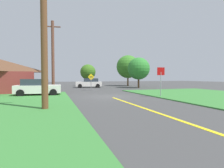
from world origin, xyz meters
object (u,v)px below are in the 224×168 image
(utility_pole_near, at_px, (44,35))
(oak_tree_left, at_px, (139,69))
(parked_car_near_building, at_px, (38,87))
(stop_sign, at_px, (161,76))
(pine_tree_center, at_px, (88,72))
(direction_sign, at_px, (91,80))
(utility_pole_mid, at_px, (53,56))
(car_approaching_junction, at_px, (89,83))
(oak_tree_right, at_px, (128,67))

(utility_pole_near, distance_m, oak_tree_left, 21.98)
(parked_car_near_building, xyz_separation_m, oak_tree_left, (15.23, 8.40, 2.47))
(stop_sign, xyz_separation_m, oak_tree_left, (4.51, 13.22, 1.41))
(parked_car_near_building, bearing_deg, pine_tree_center, 67.51)
(direction_sign, bearing_deg, utility_pole_mid, -158.41)
(oak_tree_left, height_order, pine_tree_center, oak_tree_left)
(pine_tree_center, bearing_deg, oak_tree_left, -49.64)
(car_approaching_junction, distance_m, utility_pole_mid, 11.05)
(oak_tree_left, bearing_deg, parked_car_near_building, -151.13)
(direction_sign, bearing_deg, parked_car_near_building, -141.93)
(utility_pole_mid, distance_m, pine_tree_center, 15.36)
(direction_sign, bearing_deg, oak_tree_left, 21.19)
(parked_car_near_building, relative_size, car_approaching_junction, 0.93)
(car_approaching_junction, bearing_deg, utility_pole_mid, 63.25)
(utility_pole_mid, height_order, oak_tree_right, utility_pole_mid)
(oak_tree_left, bearing_deg, car_approaching_junction, 157.25)
(utility_pole_mid, distance_m, oak_tree_right, 19.22)
(oak_tree_left, height_order, oak_tree_right, oak_tree_right)
(oak_tree_left, relative_size, pine_tree_center, 1.16)
(stop_sign, bearing_deg, utility_pole_near, 27.87)
(direction_sign, bearing_deg, stop_sign, -65.65)
(parked_car_near_building, bearing_deg, stop_sign, -20.95)
(pine_tree_center, xyz_separation_m, oak_tree_right, (8.15, -1.52, 1.15))
(parked_car_near_building, height_order, utility_pole_near, utility_pole_near)
(utility_pole_near, relative_size, pine_tree_center, 1.78)
(direction_sign, height_order, pine_tree_center, pine_tree_center)
(stop_sign, bearing_deg, oak_tree_right, -97.70)
(oak_tree_left, relative_size, oak_tree_right, 0.81)
(car_approaching_junction, relative_size, oak_tree_right, 0.72)
(oak_tree_left, distance_m, pine_tree_center, 11.03)
(car_approaching_junction, bearing_deg, parked_car_near_building, 65.34)
(stop_sign, height_order, oak_tree_right, oak_tree_right)
(direction_sign, xyz_separation_m, pine_tree_center, (1.79, 11.86, 1.44))
(oak_tree_right, bearing_deg, car_approaching_junction, -158.08)
(parked_car_near_building, height_order, pine_tree_center, pine_tree_center)
(direction_sign, bearing_deg, utility_pole_near, -111.54)
(direction_sign, relative_size, oak_tree_right, 0.36)
(parked_car_near_building, distance_m, direction_sign, 8.03)
(direction_sign, height_order, oak_tree_left, oak_tree_left)
(utility_pole_near, bearing_deg, pine_tree_center, 74.36)
(utility_pole_mid, xyz_separation_m, oak_tree_right, (14.80, 12.26, -0.23))
(parked_car_near_building, xyz_separation_m, pine_tree_center, (8.10, 16.80, 2.05))
(utility_pole_near, bearing_deg, oak_tree_left, 49.78)
(parked_car_near_building, distance_m, pine_tree_center, 18.76)
(direction_sign, distance_m, oak_tree_right, 14.57)
(stop_sign, relative_size, direction_sign, 1.17)
(utility_pole_mid, height_order, pine_tree_center, utility_pole_mid)
(car_approaching_junction, relative_size, utility_pole_near, 0.59)
(car_approaching_junction, xyz_separation_m, oak_tree_right, (8.88, 3.58, 3.20))
(car_approaching_junction, height_order, oak_tree_left, oak_tree_left)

